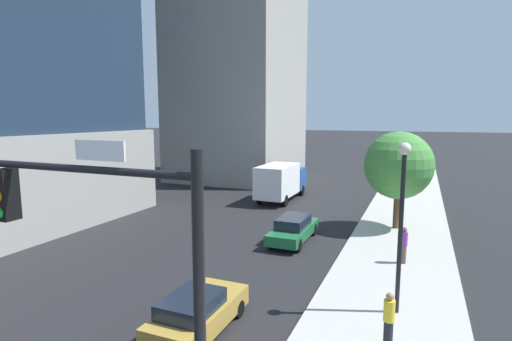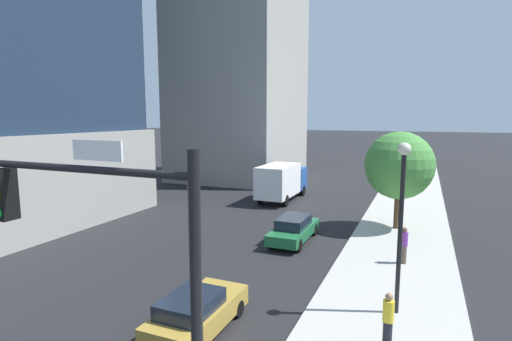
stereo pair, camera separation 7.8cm
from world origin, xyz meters
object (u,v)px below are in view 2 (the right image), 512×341
(traffic_light_pole, at_px, (105,255))
(car_green, at_px, (294,229))
(pedestrian_purple_shirt, at_px, (404,245))
(pedestrian_yellow_shirt, at_px, (388,320))
(street_tree, at_px, (399,166))
(box_truck, at_px, (282,180))
(construction_building, at_px, (240,35))
(street_lamp, at_px, (402,204))
(car_gold, at_px, (197,312))

(traffic_light_pole, distance_m, car_green, 16.47)
(pedestrian_purple_shirt, relative_size, pedestrian_yellow_shirt, 1.01)
(street_tree, xyz_separation_m, box_truck, (-9.69, 5.64, -2.39))
(pedestrian_purple_shirt, bearing_deg, construction_building, 130.79)
(construction_building, height_order, pedestrian_yellow_shirt, construction_building)
(street_lamp, relative_size, car_gold, 1.48)
(construction_building, relative_size, street_tree, 6.16)
(construction_building, bearing_deg, car_green, -57.46)
(box_truck, bearing_deg, pedestrian_purple_shirt, -48.83)
(street_lamp, distance_m, box_truck, 20.18)
(street_lamp, bearing_deg, construction_building, 125.00)
(car_gold, bearing_deg, street_lamp, 32.06)
(traffic_light_pole, height_order, pedestrian_purple_shirt, traffic_light_pole)
(car_green, height_order, car_gold, car_green)
(box_truck, relative_size, pedestrian_yellow_shirt, 3.99)
(street_lamp, height_order, car_gold, street_lamp)
(street_lamp, height_order, car_green, street_lamp)
(street_lamp, height_order, street_tree, street_lamp)
(pedestrian_yellow_shirt, bearing_deg, pedestrian_purple_shirt, 89.30)
(construction_building, relative_size, car_green, 7.89)
(traffic_light_pole, relative_size, street_lamp, 1.08)
(construction_building, height_order, car_green, construction_building)
(traffic_light_pole, bearing_deg, street_lamp, 63.45)
(traffic_light_pole, relative_size, car_green, 1.39)
(box_truck, height_order, pedestrian_yellow_shirt, box_truck)
(construction_building, distance_m, box_truck, 19.91)
(pedestrian_purple_shirt, bearing_deg, car_green, 165.34)
(construction_building, xyz_separation_m, street_lamp, (19.27, -27.52, -12.09))
(traffic_light_pole, xyz_separation_m, car_green, (-1.48, 15.92, -3.96))
(car_green, distance_m, pedestrian_yellow_shirt, 10.98)
(street_tree, xyz_separation_m, car_green, (-5.30, -4.69, -3.40))
(traffic_light_pole, xyz_separation_m, pedestrian_yellow_shirt, (4.45, 6.68, -3.65))
(car_gold, height_order, pedestrian_yellow_shirt, pedestrian_yellow_shirt)
(box_truck, bearing_deg, pedestrian_yellow_shirt, -62.19)
(car_gold, relative_size, box_truck, 0.59)
(street_lamp, bearing_deg, car_green, 131.69)
(traffic_light_pole, bearing_deg, box_truck, 102.60)
(street_tree, height_order, car_gold, street_tree)
(street_tree, relative_size, car_green, 1.28)
(construction_building, height_order, street_tree, construction_building)
(car_green, xyz_separation_m, car_gold, (0.00, -10.57, -0.02))
(pedestrian_yellow_shirt, bearing_deg, street_lamp, 87.39)
(car_gold, bearing_deg, pedestrian_yellow_shirt, 12.67)
(pedestrian_yellow_shirt, bearing_deg, box_truck, 117.81)
(street_lamp, bearing_deg, box_truck, 121.36)
(street_tree, relative_size, pedestrian_yellow_shirt, 3.47)
(car_green, relative_size, car_gold, 1.15)
(street_lamp, distance_m, street_tree, 11.50)
(traffic_light_pole, bearing_deg, pedestrian_yellow_shirt, 56.33)
(traffic_light_pole, relative_size, car_gold, 1.60)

